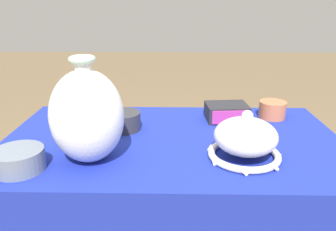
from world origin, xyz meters
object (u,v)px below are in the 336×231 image
mosaic_tile_box (227,112)px  pot_squat_ochre (76,125)px  vase_tall_bulbous (87,116)px  pot_squat_slate (19,160)px  vase_dome_bell (245,140)px  pot_squat_terracotta (272,110)px  pot_squat_charcoal (123,121)px

mosaic_tile_box → pot_squat_ochre: (-0.59, -0.13, -0.01)m
vase_tall_bulbous → mosaic_tile_box: size_ratio=1.82×
mosaic_tile_box → pot_squat_slate: bearing=-152.4°
vase_dome_bell → pot_squat_terracotta: bearing=63.0°
mosaic_tile_box → pot_squat_slate: 0.79m
vase_tall_bulbous → mosaic_tile_box: bearing=37.4°
pot_squat_terracotta → pot_squat_slate: pot_squat_terracotta is taller
pot_squat_terracotta → pot_squat_ochre: (-0.78, -0.16, -0.01)m
pot_squat_charcoal → pot_squat_slate: (-0.26, -0.32, -0.00)m
pot_squat_ochre → pot_squat_slate: (-0.08, -0.30, 0.01)m
vase_dome_bell → pot_squat_terracotta: (0.19, 0.37, -0.03)m
pot_squat_terracotta → pot_squat_ochre: size_ratio=0.85×
vase_dome_bell → pot_squat_charcoal: (-0.41, 0.23, -0.03)m
pot_squat_charcoal → pot_squat_terracotta: bearing=13.3°
mosaic_tile_box → pot_squat_ochre: 0.60m
vase_dome_bell → pot_squat_charcoal: bearing=151.1°
vase_tall_bulbous → pot_squat_ochre: bearing=116.0°
vase_tall_bulbous → vase_dome_bell: size_ratio=1.35×
vase_tall_bulbous → pot_squat_ochre: size_ratio=2.50×
pot_squat_charcoal → pot_squat_slate: 0.41m
vase_tall_bulbous → pot_squat_slate: 0.23m
pot_squat_charcoal → pot_squat_ochre: (-0.18, -0.02, -0.01)m
pot_squat_charcoal → vase_dome_bell: bearing=-28.9°
vase_tall_bulbous → pot_squat_slate: bearing=-160.3°
vase_tall_bulbous → pot_squat_ochre: vase_tall_bulbous is taller
pot_squat_terracotta → pot_squat_slate: bearing=-151.9°
pot_squat_ochre → pot_squat_slate: 0.31m
vase_tall_bulbous → pot_squat_terracotta: (0.67, 0.39, -0.11)m
pot_squat_charcoal → mosaic_tile_box: bearing=15.5°
vase_tall_bulbous → pot_squat_slate: (-0.19, -0.07, -0.11)m
pot_squat_slate → vase_tall_bulbous: bearing=19.7°
vase_tall_bulbous → vase_dome_bell: 0.49m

